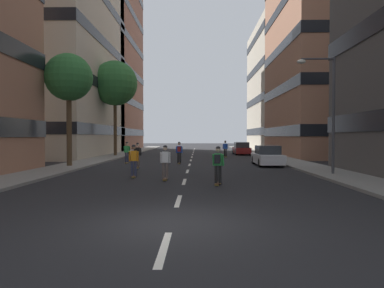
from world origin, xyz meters
name	(u,v)px	position (x,y,z in m)	size (l,w,h in m)	color
ground_plane	(191,159)	(0.00, 25.42, 0.00)	(152.49, 152.49, 0.00)	black
sidewalk_left	(114,156)	(-8.50, 28.59, 0.07)	(2.72, 69.89, 0.14)	gray
sidewalk_right	(270,156)	(8.50, 28.59, 0.07)	(2.72, 69.89, 0.14)	gray
lane_markings	(191,159)	(0.00, 25.50, 0.00)	(0.16, 57.20, 0.01)	silver
building_left_mid	(53,5)	(-15.93, 30.57, 17.29)	(12.24, 19.57, 34.40)	#B2A893
building_left_far	(97,47)	(-15.93, 47.54, 16.88)	(12.24, 19.18, 33.57)	brown
building_right_mid	(333,32)	(15.93, 30.57, 13.96)	(12.24, 16.84, 27.75)	#9E6B51
building_right_far	(292,88)	(15.93, 47.54, 10.02)	(12.24, 17.35, 19.86)	#BCB29E
parked_car_near	(267,156)	(5.94, 17.42, 0.70)	(1.82, 4.40, 1.52)	silver
parked_car_mid	(241,149)	(5.94, 33.08, 0.70)	(1.82, 4.40, 1.52)	maroon
street_tree_near	(115,84)	(-8.50, 29.11, 8.05)	(4.92, 4.92, 10.40)	#4C3823
street_tree_mid	(69,78)	(-8.50, 15.53, 6.35)	(3.34, 3.34, 7.95)	#4C3823
streetlamp_right	(327,102)	(7.86, 10.58, 4.14)	(2.13, 0.30, 6.50)	#3F3F44
skater_0	(165,161)	(-0.99, 8.57, 0.98)	(0.53, 0.90, 1.78)	brown
skater_1	(134,159)	(-2.80, 9.70, 0.98)	(0.56, 0.92, 1.78)	brown
skater_2	(127,151)	(-5.20, 19.45, 0.98)	(0.54, 0.91, 1.78)	brown
skater_3	(225,148)	(3.58, 27.90, 0.98)	(0.55, 0.92, 1.78)	brown
skater_4	(138,154)	(-3.57, 15.25, 0.98)	(0.55, 0.92, 1.78)	brown
skater_5	(179,151)	(-0.86, 19.01, 1.02)	(0.53, 0.90, 1.78)	brown
skater_6	(218,163)	(1.58, 6.87, 1.02)	(0.57, 0.92, 1.78)	brown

